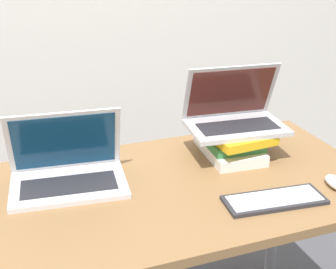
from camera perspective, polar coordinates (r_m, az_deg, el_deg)
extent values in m
cube|color=brown|center=(1.51, -1.04, -6.96)|extent=(1.44, 0.72, 0.03)
cylinder|color=gray|center=(2.20, 13.02, -8.63)|extent=(0.05, 0.05, 0.73)
cube|color=silver|center=(1.53, -11.98, -6.05)|extent=(0.39, 0.27, 0.02)
cube|color=#232328|center=(1.52, -11.98, -6.01)|extent=(0.31, 0.15, 0.00)
cube|color=silver|center=(1.55, -12.50, -0.77)|extent=(0.37, 0.12, 0.23)
cube|color=#0A2D4C|center=(1.55, -12.49, -0.88)|extent=(0.33, 0.10, 0.20)
cube|color=white|center=(1.73, 7.48, -1.74)|extent=(0.20, 0.29, 0.04)
cube|color=#33753D|center=(1.71, 7.67, -0.68)|extent=(0.20, 0.22, 0.03)
cube|color=gold|center=(1.70, 8.01, 0.29)|extent=(0.22, 0.28, 0.03)
cube|color=#B2B2B7|center=(1.68, 8.30, 0.89)|extent=(0.36, 0.25, 0.02)
cube|color=#232328|center=(1.67, 8.49, 1.02)|extent=(0.29, 0.14, 0.00)
cube|color=#B2B2B7|center=(1.71, 7.60, 5.23)|extent=(0.35, 0.12, 0.21)
cube|color=#4C1E19|center=(1.70, 7.65, 5.13)|extent=(0.31, 0.10, 0.18)
cube|color=#28282D|center=(1.46, 12.84, -7.80)|extent=(0.32, 0.14, 0.01)
cube|color=silver|center=(1.46, 12.86, -7.56)|extent=(0.29, 0.12, 0.00)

